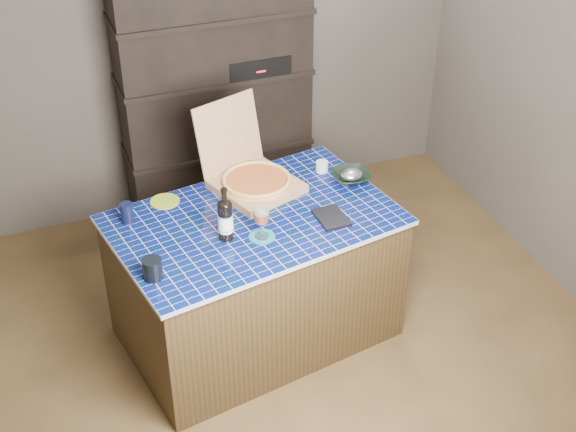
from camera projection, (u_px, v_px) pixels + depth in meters
name	position (u px, v px, depth m)	size (l,w,h in m)	color
room	(301.00, 160.00, 3.78)	(3.50, 3.50, 3.50)	brown
shelving_unit	(215.00, 94.00, 5.16)	(1.20, 0.41, 1.80)	black
kitchen_island	(255.00, 278.00, 4.40)	(1.60, 1.17, 0.80)	#412F19
pizza_box	(253.00, 178.00, 4.39)	(0.55, 0.61, 0.45)	tan
mead_bottle	(225.00, 219.00, 3.97)	(0.08, 0.08, 0.30)	black
teal_trivet	(262.00, 237.00, 4.04)	(0.13, 0.13, 0.01)	#17677A
wine_glass	(261.00, 216.00, 3.97)	(0.08, 0.08, 0.18)	white
tumbler	(153.00, 269.00, 3.74)	(0.09, 0.09, 0.10)	black
dvd_case	(331.00, 218.00, 4.17)	(0.14, 0.20, 0.02)	black
bowl	(352.00, 177.00, 4.47)	(0.21, 0.21, 0.05)	black
foil_contents	(352.00, 175.00, 4.46)	(0.13, 0.11, 0.06)	silver
white_jar	(322.00, 166.00, 4.56)	(0.07, 0.07, 0.06)	silver
navy_cup	(127.00, 213.00, 4.12)	(0.07, 0.07, 0.11)	black
green_trivet	(165.00, 201.00, 4.31)	(0.16, 0.16, 0.01)	olive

